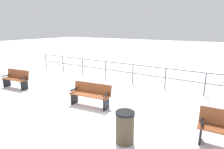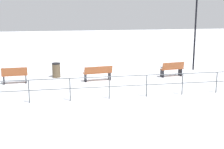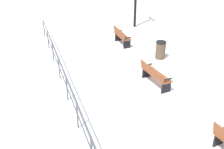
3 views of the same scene
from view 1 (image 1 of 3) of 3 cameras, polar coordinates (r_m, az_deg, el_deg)
name	(u,v)px [view 1 (image 1 of 3)]	position (r m, az deg, el deg)	size (l,w,h in m)	color
ground_plane	(88,107)	(7.49, -7.30, -9.72)	(80.00, 80.00, 0.00)	white
bench_nearest	(16,79)	(10.73, -26.83, -1.09)	(0.70, 1.51, 0.92)	brown
bench_second	(91,94)	(7.47, -6.46, -5.84)	(0.74, 1.70, 0.88)	brown
waterfront_railing	(133,71)	(10.36, 6.28, 1.15)	(0.05, 14.39, 1.06)	#4C5156
trash_bin	(125,127)	(5.20, 3.88, -15.48)	(0.50, 0.50, 0.87)	brown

